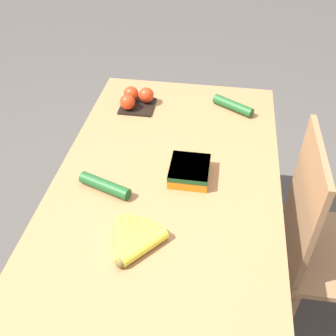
% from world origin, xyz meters
% --- Properties ---
extents(ground_plane, '(12.00, 12.00, 0.00)m').
position_xyz_m(ground_plane, '(0.00, 0.00, 0.00)').
color(ground_plane, '#4C4742').
extents(dining_table, '(1.36, 0.81, 0.73)m').
position_xyz_m(dining_table, '(0.00, 0.00, 0.63)').
color(dining_table, '#9E7044').
rests_on(dining_table, ground_plane).
extents(chair, '(0.42, 0.40, 0.93)m').
position_xyz_m(chair, '(0.03, 0.61, 0.48)').
color(chair, '#8E6642').
rests_on(chair, ground_plane).
extents(banana_bunch, '(0.18, 0.18, 0.04)m').
position_xyz_m(banana_bunch, '(0.34, -0.05, 0.75)').
color(banana_bunch, brown).
rests_on(banana_bunch, dining_table).
extents(tomato_pack, '(0.15, 0.15, 0.08)m').
position_xyz_m(tomato_pack, '(-0.44, -0.22, 0.76)').
color(tomato_pack, black).
rests_on(tomato_pack, dining_table).
extents(carrot_bag, '(0.16, 0.14, 0.05)m').
position_xyz_m(carrot_bag, '(0.00, 0.08, 0.76)').
color(carrot_bag, orange).
rests_on(carrot_bag, dining_table).
extents(cucumber_near, '(0.14, 0.19, 0.04)m').
position_xyz_m(cucumber_near, '(-0.47, 0.22, 0.75)').
color(cucumber_near, '#1E5123').
rests_on(cucumber_near, dining_table).
extents(cucumber_far, '(0.10, 0.20, 0.04)m').
position_xyz_m(cucumber_far, '(0.12, -0.20, 0.75)').
color(cucumber_far, '#1E5123').
rests_on(cucumber_far, dining_table).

